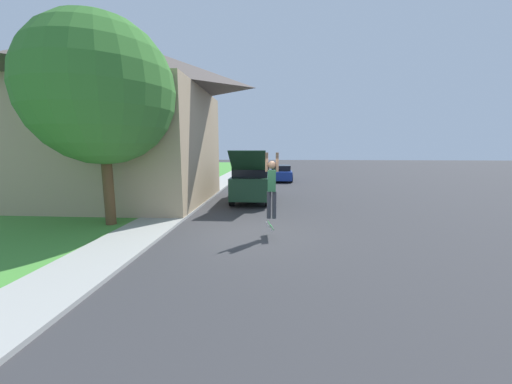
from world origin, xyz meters
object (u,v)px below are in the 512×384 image
object	(u,v)px
suv_parked	(252,180)
skateboard	(270,225)
car_down_street	(281,173)
lawn_tree_near	(101,92)
skateboarder	(272,185)

from	to	relation	value
suv_parked	skateboard	xyz separation A→B (m)	(1.10, -6.34, -0.72)
suv_parked	car_down_street	distance (m)	9.90
lawn_tree_near	car_down_street	distance (m)	16.94
skateboarder	skateboard	distance (m)	1.30
car_down_street	skateboard	bearing A→B (deg)	-92.12
suv_parked	lawn_tree_near	bearing A→B (deg)	-131.04
skateboarder	car_down_street	bearing A→B (deg)	87.98
car_down_street	skateboard	distance (m)	16.09
lawn_tree_near	suv_parked	distance (m)	8.01
car_down_street	skateboard	world-z (taller)	car_down_street
car_down_street	skateboarder	world-z (taller)	skateboarder
car_down_street	skateboarder	size ratio (longest dim) A/B	1.97
car_down_street	skateboarder	xyz separation A→B (m)	(-0.57, -16.05, 1.04)
lawn_tree_near	skateboard	xyz separation A→B (m)	(5.81, -0.93, -4.31)
lawn_tree_near	skateboard	bearing A→B (deg)	-9.08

